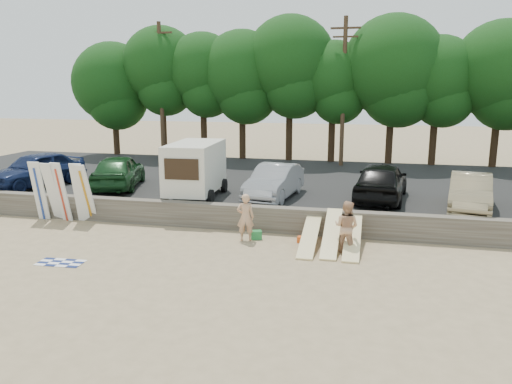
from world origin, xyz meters
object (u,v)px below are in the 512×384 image
at_px(car_0, 36,169).
at_px(car_3, 381,181).
at_px(car_2, 274,182).
at_px(beachgoer_b, 346,227).
at_px(beachgoer_a, 245,217).
at_px(car_1, 119,171).
at_px(box_trailer, 195,167).
at_px(car_4, 470,192).
at_px(cooler, 256,235).

relative_size(car_0, car_3, 1.00).
relative_size(car_2, car_3, 0.90).
bearing_deg(beachgoer_b, beachgoer_a, 12.67).
bearing_deg(car_1, beachgoer_b, 139.48).
distance_m(car_0, beachgoer_a, 12.52).
distance_m(box_trailer, car_0, 8.61).
xyz_separation_m(car_3, beachgoer_a, (-4.88, -4.83, -0.67)).
bearing_deg(car_4, cooler, -146.32).
height_order(car_1, beachgoer_b, car_1).
bearing_deg(beachgoer_b, car_3, -82.42).
distance_m(box_trailer, car_3, 8.22).
relative_size(car_4, beachgoer_b, 2.45).
xyz_separation_m(car_4, beachgoer_b, (-4.66, -4.32, -0.52)).
xyz_separation_m(car_0, beachgoer_a, (11.81, -4.11, -0.67)).
bearing_deg(car_0, car_2, 17.00).
relative_size(box_trailer, car_3, 0.80).
relative_size(car_0, beachgoer_b, 2.77).
distance_m(car_1, car_4, 16.04).
height_order(car_4, beachgoer_b, car_4).
bearing_deg(beachgoer_b, car_0, 3.64).
distance_m(car_0, cooler, 12.83).
height_order(car_2, car_4, car_2).
relative_size(box_trailer, car_2, 0.88).
bearing_deg(car_1, car_0, -6.72).
xyz_separation_m(car_2, beachgoer_b, (3.44, -4.69, -0.54)).
relative_size(car_1, beachgoer_a, 2.72).
height_order(beachgoer_b, cooler, beachgoer_b).
bearing_deg(beachgoer_b, car_4, -117.07).
bearing_deg(car_1, car_3, 164.59).
bearing_deg(beachgoer_b, car_1, -4.69).
bearing_deg(car_3, cooler, 51.89).
bearing_deg(box_trailer, cooler, -46.29).
distance_m(car_3, beachgoer_b, 5.48).
bearing_deg(car_0, car_4, 15.77).
relative_size(car_4, beachgoer_a, 2.50).
xyz_separation_m(car_1, beachgoer_a, (7.65, -4.76, -0.64)).
bearing_deg(beachgoer_a, car_4, -167.98).
xyz_separation_m(beachgoer_b, cooler, (-3.34, 0.74, -0.75)).
relative_size(car_3, beachgoer_b, 2.77).
distance_m(box_trailer, car_1, 4.61).
relative_size(car_2, cooler, 11.94).
bearing_deg(car_1, cooler, 134.91).
distance_m(box_trailer, car_4, 11.61).
bearing_deg(car_4, beachgoer_b, -127.58).
xyz_separation_m(car_0, car_1, (4.16, 0.66, -0.03)).
height_order(car_0, car_2, car_0).
height_order(box_trailer, car_2, box_trailer).
height_order(car_0, beachgoer_b, car_0).
bearing_deg(car_3, beachgoer_a, 51.30).
distance_m(car_0, car_3, 16.70).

